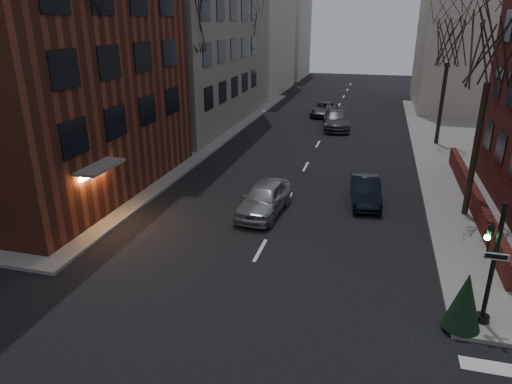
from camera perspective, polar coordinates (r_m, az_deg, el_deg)
sidewalk_far_left at (r=48.69m, az=-28.75°, el=7.61°), size 44.00×44.00×0.15m
low_wall_right at (r=25.43m, az=25.54°, el=-0.64°), size 0.35×16.00×1.00m
building_distant_la at (r=62.48m, az=-3.18°, el=20.70°), size 14.00×16.00×18.00m
building_distant_ra at (r=55.53m, az=27.50°, el=17.49°), size 14.00×14.00×16.00m
building_distant_lb at (r=78.40m, az=2.37°, el=19.26°), size 10.00×12.00×14.00m
traffic_signal at (r=15.68m, az=27.15°, el=-8.86°), size 0.76×0.44×4.00m
tree_left_a at (r=22.58m, az=-21.32°, el=17.96°), size 4.18×4.18×10.26m
tree_left_b at (r=33.12m, az=-8.75°, el=20.31°), size 4.40×4.40×10.80m
tree_left_c at (r=46.33m, az=-1.47°, el=19.50°), size 3.96×3.96×9.72m
tree_right_a at (r=22.95m, az=27.61°, el=15.98°), size 3.96×3.96×9.72m
tree_right_b at (r=36.77m, az=23.15°, el=16.92°), size 3.74×3.74×9.18m
streetlamp_near at (r=29.61m, az=-10.25°, el=11.09°), size 0.36×0.36×6.28m
streetlamp_far at (r=48.32m, az=-0.03°, el=15.05°), size 0.36×0.36×6.28m
parked_sedan at (r=24.50m, az=13.53°, el=0.15°), size 1.83×4.18×1.34m
car_lane_silver at (r=22.50m, az=1.01°, el=-0.81°), size 2.21×4.71×1.56m
car_lane_gray at (r=41.15m, az=9.99°, el=8.88°), size 2.91×5.69×1.58m
car_lane_far at (r=46.79m, az=8.51°, el=10.21°), size 2.52×4.88×1.32m
evergreen_shrub at (r=15.52m, az=24.66°, el=-12.24°), size 1.42×1.42×1.88m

